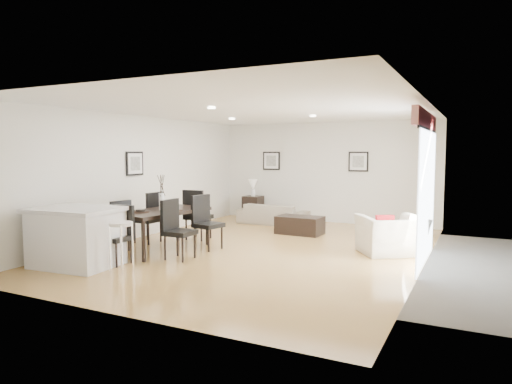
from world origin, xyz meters
The scene contains 26 objects.
ground centered at (0.00, 0.00, 0.00)m, with size 8.00×8.00×0.00m, color tan.
wall_back centered at (0.00, 4.00, 1.35)m, with size 6.00×0.04×2.70m, color silver.
wall_front centered at (0.00, -4.00, 1.35)m, with size 6.00×0.04×2.70m, color silver.
wall_left centered at (-3.00, 0.00, 1.35)m, with size 0.04×8.00×2.70m, color silver.
wall_right centered at (3.00, 0.00, 1.35)m, with size 0.04×8.00×2.70m, color silver.
ceiling centered at (0.00, 0.00, 2.70)m, with size 6.00×8.00×0.02m, color white.
sofa centered at (-1.10, 2.98, 0.27)m, with size 1.84×0.72×0.54m, color gray.
armchair centered at (2.34, 0.69, 0.36)m, with size 1.10×0.97×0.72m, color beige.
dining_table centered at (-1.70, -0.91, 0.70)m, with size 1.14×1.97×0.78m.
dining_chair_wnear centered at (-2.36, -1.40, 0.55)m, with size 0.53×0.53×0.99m.
dining_chair_wfar centered at (-2.36, -0.44, 0.60)m, with size 0.50×0.50×1.07m.
dining_chair_enear centered at (-1.04, -1.38, 0.59)m, with size 0.48×0.48×1.06m.
dining_chair_efar centered at (-1.03, -0.42, 0.59)m, with size 0.56×0.56×1.06m.
dining_chair_head centered at (-1.70, -2.07, 0.55)m, with size 0.45×0.45×0.99m.
dining_chair_foot centered at (-1.69, 0.25, 0.61)m, with size 0.50×0.50×1.09m.
vase centered at (-1.70, -0.91, 1.09)m, with size 0.75×1.22×0.69m.
coffee_table centered at (0.06, 1.92, 0.21)m, with size 1.04×0.62×0.41m, color black.
side_table centered at (-2.03, 3.66, 0.32)m, with size 0.48×0.48×0.65m, color black.
table_lamp centered at (-2.03, 3.66, 0.95)m, with size 0.25×0.25×0.48m.
cushion centered at (2.24, 0.59, 0.58)m, with size 0.33×0.10×0.33m, color maroon.
kitchen_island centered at (-2.20, -2.54, 0.50)m, with size 1.49×1.19×0.98m.
bar_stool centered at (-1.22, -2.54, 0.69)m, with size 0.37×0.37×0.81m.
framed_print_back_left centered at (-1.60, 3.97, 1.65)m, with size 0.52×0.04×0.52m.
framed_print_back_right centered at (0.90, 3.97, 1.65)m, with size 0.52×0.04×0.52m.
framed_print_left_wall centered at (-2.97, -0.20, 1.65)m, with size 0.04×0.52×0.52m.
sliding_door centered at (2.96, 0.30, 1.66)m, with size 0.12×2.70×2.57m.
Camera 1 is at (3.81, -7.91, 1.90)m, focal length 32.00 mm.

